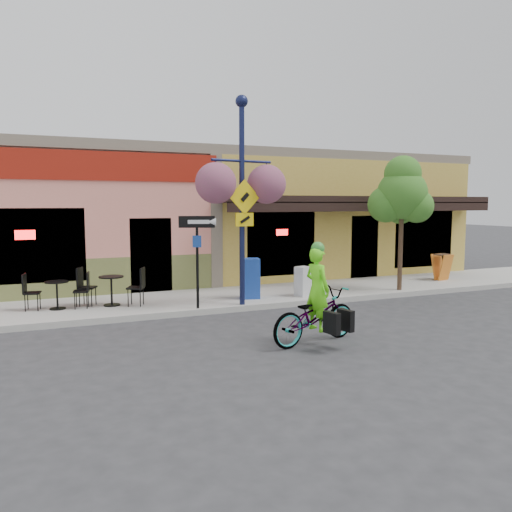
{
  "coord_description": "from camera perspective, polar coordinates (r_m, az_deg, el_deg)",
  "views": [
    {
      "loc": [
        -5.77,
        -11.04,
        2.73
      ],
      "look_at": [
        -0.92,
        0.5,
        1.4
      ],
      "focal_mm": 35.0,
      "sensor_mm": 36.0,
      "label": 1
    }
  ],
  "objects": [
    {
      "name": "ground",
      "position": [
        12.76,
        4.7,
        -6.32
      ],
      "size": [
        90.0,
        90.0,
        0.0
      ],
      "primitive_type": "plane",
      "color": "#2D2D30",
      "rests_on": "ground"
    },
    {
      "name": "curb",
      "position": [
        13.22,
        3.6,
        -5.54
      ],
      "size": [
        24.0,
        0.12,
        0.15
      ],
      "primitive_type": "cube",
      "color": "#A8A59E",
      "rests_on": "ground"
    },
    {
      "name": "newspaper_box_blue",
      "position": [
        13.56,
        -0.68,
        -2.57
      ],
      "size": [
        0.57,
        0.53,
        1.09
      ],
      "primitive_type": null,
      "rotation": [
        0.0,
        0.0,
        -0.22
      ],
      "color": "#193C9B",
      "rests_on": "sidewalk"
    },
    {
      "name": "cyclist_rider",
      "position": [
        9.83,
        7.0,
        -5.21
      ],
      "size": [
        0.52,
        0.67,
        1.63
      ],
      "primitive_type": "imported",
      "rotation": [
        0.0,
        0.0,
        1.8
      ],
      "color": "#64F619",
      "rests_on": "ground"
    },
    {
      "name": "street_tree",
      "position": [
        15.35,
        16.27,
        3.68
      ],
      "size": [
        1.96,
        1.96,
        4.01
      ],
      "primitive_type": null,
      "rotation": [
        0.0,
        0.0,
        -0.3
      ],
      "color": "#3D7A26",
      "rests_on": "sidewalk"
    },
    {
      "name": "building",
      "position": [
        19.43,
        -5.54,
        4.61
      ],
      "size": [
        18.2,
        8.2,
        4.5
      ],
      "primitive_type": null,
      "color": "#E78472",
      "rests_on": "ground"
    },
    {
      "name": "sidewalk",
      "position": [
        14.51,
        1.04,
        -4.49
      ],
      "size": [
        24.0,
        3.0,
        0.15
      ],
      "primitive_type": "cube",
      "color": "#9E9B93",
      "rests_on": "ground"
    },
    {
      "name": "cafe_set_left",
      "position": [
        13.1,
        -21.79,
        -3.73
      ],
      "size": [
        1.61,
        1.01,
        0.9
      ],
      "primitive_type": null,
      "rotation": [
        0.0,
        0.0,
        -0.19
      ],
      "color": "black",
      "rests_on": "sidewalk"
    },
    {
      "name": "cafe_set_right",
      "position": [
        13.1,
        -16.2,
        -3.36
      ],
      "size": [
        1.83,
        1.42,
        0.98
      ],
      "primitive_type": null,
      "rotation": [
        0.0,
        0.0,
        -0.42
      ],
      "color": "black",
      "rests_on": "sidewalk"
    },
    {
      "name": "bicycle",
      "position": [
        9.86,
        6.72,
        -6.79
      ],
      "size": [
        2.17,
        1.17,
        1.08
      ],
      "primitive_type": "imported",
      "rotation": [
        0.0,
        0.0,
        1.8
      ],
      "color": "#9A200E",
      "rests_on": "ground"
    },
    {
      "name": "one_way_sign",
      "position": [
        12.25,
        -6.72,
        -0.74
      ],
      "size": [
        0.88,
        0.47,
        2.27
      ],
      "primitive_type": null,
      "rotation": [
        0.0,
        0.0,
        -0.34
      ],
      "color": "black",
      "rests_on": "sidewalk"
    },
    {
      "name": "newspaper_box_grey",
      "position": [
        13.98,
        5.41,
        -2.9
      ],
      "size": [
        0.47,
        0.45,
        0.82
      ],
      "primitive_type": null,
      "rotation": [
        0.0,
        0.0,
        0.31
      ],
      "color": "silver",
      "rests_on": "sidewalk"
    },
    {
      "name": "lamp_post",
      "position": [
        12.56,
        -1.62,
        6.23
      ],
      "size": [
        1.75,
        0.89,
        5.24
      ],
      "primitive_type": null,
      "rotation": [
        0.0,
        0.0,
        0.13
      ],
      "color": "#13193E",
      "rests_on": "sidewalk"
    },
    {
      "name": "sandwich_board",
      "position": [
        17.82,
        20.88,
        -1.23
      ],
      "size": [
        0.6,
        0.49,
        0.89
      ],
      "primitive_type": null,
      "rotation": [
        0.0,
        0.0,
        0.2
      ],
      "color": "orange",
      "rests_on": "sidewalk"
    }
  ]
}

